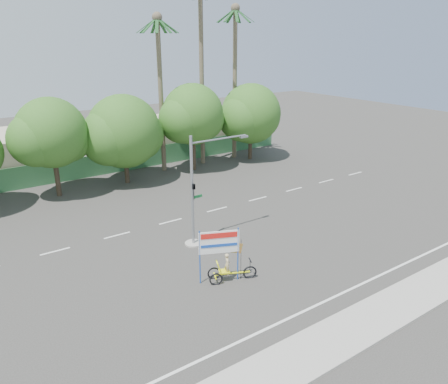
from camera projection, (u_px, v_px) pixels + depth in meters
ground at (264, 258)px, 25.99m from camera, size 120.00×120.00×0.00m
sidewalk_near at (368, 321)px, 20.17m from camera, size 50.00×2.40×0.12m
fence at (122, 161)px, 42.25m from camera, size 38.00×0.08×2.00m
building_right at (172, 135)px, 49.75m from camera, size 14.00×8.00×3.60m
tree_left at (51, 135)px, 34.39m from camera, size 6.66×5.60×8.07m
tree_center at (123, 134)px, 37.81m from camera, size 7.62×6.40×7.85m
tree_right at (192, 117)px, 41.31m from camera, size 6.90×5.80×8.36m
tree_far_right at (250, 116)px, 45.27m from camera, size 7.38×6.20×7.94m
palm_tall at (201, 58)px, 41.80m from camera, size 3.73×3.79×17.45m
palm_mid at (235, 68)px, 44.31m from camera, size 3.73×3.79×15.45m
palm_short at (160, 77)px, 39.92m from camera, size 3.73×3.79×14.45m
traffic_signal at (197, 200)px, 26.89m from camera, size 4.72×1.10×7.00m
trike_billboard at (225, 260)px, 23.19m from camera, size 2.93×1.50×3.11m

